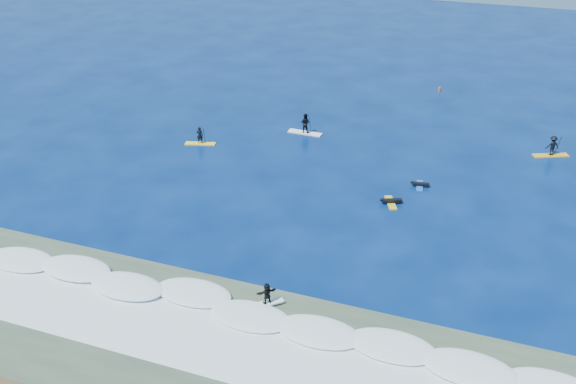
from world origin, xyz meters
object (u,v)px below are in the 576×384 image
(sup_paddler_left, at_px, (200,138))
(sup_paddler_right, at_px, (552,147))
(prone_paddler_far, at_px, (420,185))
(prone_paddler_near, at_px, (391,202))
(marker_buoy, at_px, (439,89))
(wave_surfer, at_px, (267,295))
(sup_paddler_center, at_px, (305,125))

(sup_paddler_left, bearing_deg, sup_paddler_right, -0.56)
(sup_paddler_left, relative_size, prone_paddler_far, 1.46)
(prone_paddler_far, bearing_deg, sup_paddler_left, 77.27)
(prone_paddler_far, bearing_deg, prone_paddler_near, 147.04)
(sup_paddler_right, relative_size, prone_paddler_near, 1.44)
(sup_paddler_left, height_order, marker_buoy, sup_paddler_left)
(sup_paddler_right, relative_size, wave_surfer, 1.73)
(sup_paddler_right, height_order, prone_paddler_far, sup_paddler_right)
(sup_paddler_left, bearing_deg, prone_paddler_far, -20.03)
(marker_buoy, bearing_deg, sup_paddler_center, -122.03)
(sup_paddler_right, bearing_deg, marker_buoy, 105.75)
(sup_paddler_right, xyz_separation_m, wave_surfer, (-15.29, -27.50, -0.03))
(sup_paddler_center, relative_size, wave_surfer, 1.80)
(marker_buoy, bearing_deg, sup_paddler_right, -49.57)
(prone_paddler_near, height_order, marker_buoy, marker_buoy)
(sup_paddler_center, height_order, prone_paddler_near, sup_paddler_center)
(sup_paddler_center, distance_m, sup_paddler_right, 21.62)
(sup_paddler_left, bearing_deg, wave_surfer, -69.78)
(sup_paddler_left, xyz_separation_m, marker_buoy, (18.01, 21.58, -0.32))
(sup_paddler_right, relative_size, prone_paddler_far, 1.61)
(sup_paddler_center, bearing_deg, prone_paddler_near, -43.49)
(sup_paddler_right, distance_m, marker_buoy, 17.68)
(wave_surfer, relative_size, marker_buoy, 2.79)
(sup_paddler_center, bearing_deg, sup_paddler_right, 8.66)
(prone_paddler_far, distance_m, marker_buoy, 23.06)
(prone_paddler_near, bearing_deg, sup_paddler_right, -63.93)
(sup_paddler_right, distance_m, prone_paddler_far, 13.54)
(sup_paddler_right, height_order, prone_paddler_near, sup_paddler_right)
(sup_paddler_center, bearing_deg, sup_paddler_left, -143.22)
(sup_paddler_left, height_order, wave_surfer, sup_paddler_left)
(sup_paddler_center, height_order, prone_paddler_far, sup_paddler_center)
(sup_paddler_center, distance_m, prone_paddler_near, 14.70)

